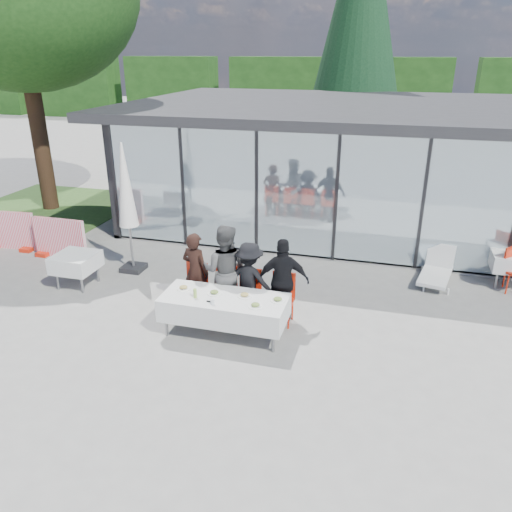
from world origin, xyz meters
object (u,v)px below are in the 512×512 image
Objects in this scene: diner_c at (249,280)px; spare_table_left at (76,262)px; diner_d at (283,281)px; conifer_tree at (360,15)px; plate_c at (245,295)px; lounger at (437,269)px; diner_chair_a at (196,285)px; diner_b at (225,270)px; plate_a at (183,288)px; diner_a at (196,272)px; diner_chair_b at (225,288)px; plate_d at (278,300)px; folded_eyeglasses at (210,302)px; spare_table_right at (512,261)px; diner_chair_c at (249,291)px; plate_b at (214,293)px; juice_bottle at (195,293)px; diner_chair_d at (283,295)px; plate_extra at (255,305)px; dining_table at (224,308)px; market_umbrella at (126,192)px.

diner_c is 1.77× the size of spare_table_left.
conifer_tree reaches higher than diner_d.
plate_c is 4.88m from lounger.
diner_chair_a is 0.71m from diner_b.
plate_a is 0.18× the size of lounger.
plate_a is (0.03, -0.67, -0.03)m from diner_a.
plate_d is at bearing -27.89° from diner_chair_b.
diner_chair_a is at bearing -2.40° from diner_b.
folded_eyeglasses is 0.16× the size of spare_table_right.
diner_d is at bearing -165.84° from diner_a.
diner_chair_c is 1.27m from plate_a.
diner_chair_b is 0.72m from plate_b.
diner_c is at bearing 51.44° from juice_bottle.
plate_a and plate_b have the same top height.
diner_chair_c is 1.10m from folded_eyeglasses.
diner_chair_d is at bearing 0.00° from diner_chair_a.
diner_chair_d is 3.80× the size of plate_extra.
spare_table_left is at bearing 3.18° from diner_c.
juice_bottle reaches higher than dining_table.
diner_a is 1.78m from plate_extra.
plate_c is 0.43m from plate_extra.
spare_table_left is at bearing 168.76° from plate_d.
market_umbrella is (-3.97, 2.01, 1.12)m from plate_d.
juice_bottle is (0.36, -0.90, 0.29)m from diner_chair_a.
dining_table is 1.14m from diner_chair_a.
folded_eyeglasses is at bearing -16.06° from juice_bottle.
diner_a reaches higher than plate_extra.
diner_c reaches higher than folded_eyeglasses.
diner_a is 0.95m from plate_b.
juice_bottle reaches higher than plate_c.
diner_c is at bearing 67.77° from folded_eyeglasses.
diner_c is at bearing 1.20° from diner_chair_a.
conifer_tree is at bearing 86.79° from diner_chair_c.
plate_b is 0.36m from juice_bottle.
market_umbrella is at bearing 153.54° from diner_chair_b.
diner_d is 6.48× the size of plate_extra.
diner_d is 1.17× the size of lounger.
diner_d is 6.48× the size of plate_c.
diner_chair_b is at bearing -26.46° from market_umbrella.
juice_bottle reaches higher than plate_extra.
diner_chair_a is 3.80× the size of plate_a.
plate_c is at bearing 127.73° from diner_b.
diner_d is at bearing 74.57° from plate_extra.
diner_chair_d reaches higher than plate_c.
spare_table_right is (5.14, 2.92, 0.02)m from diner_chair_c.
plate_a and plate_extra have the same top height.
dining_table is 8.81× the size of plate_a.
plate_b is at bearing 162.37° from plate_extra.
market_umbrella is at bearing 140.19° from folded_eyeglasses.
folded_eyeglasses is 5.50m from lounger.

